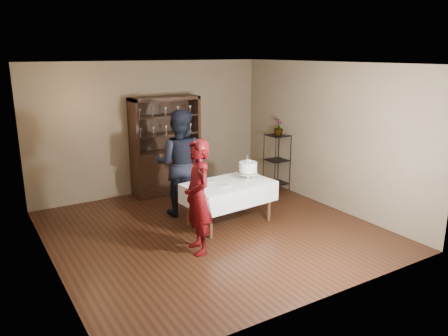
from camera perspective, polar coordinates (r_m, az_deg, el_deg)
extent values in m
plane|color=black|center=(7.34, -1.54, -8.09)|extent=(5.00, 5.00, 0.00)
plane|color=silver|center=(6.75, -1.71, 13.50)|extent=(5.00, 5.00, 0.00)
cube|color=brown|center=(9.13, -9.51, 5.17)|extent=(5.00, 0.02, 2.70)
cube|color=brown|center=(6.11, -22.39, -0.63)|extent=(0.02, 5.00, 2.70)
cube|color=brown|center=(8.42, 13.32, 4.15)|extent=(0.02, 5.00, 2.70)
cube|color=black|center=(9.17, -7.50, -0.48)|extent=(1.40, 0.48, 0.90)
cube|color=black|center=(9.15, -8.28, 5.88)|extent=(1.40, 0.03, 1.10)
cube|color=black|center=(8.89, -7.83, 9.01)|extent=(1.40, 0.48, 0.06)
cube|color=black|center=(8.99, -7.67, 4.44)|extent=(1.28, 0.42, 0.02)
cube|color=black|center=(8.93, -7.75, 6.78)|extent=(1.28, 0.42, 0.02)
cylinder|color=black|center=(9.04, 6.70, 0.31)|extent=(0.02, 0.02, 1.20)
cylinder|color=black|center=(9.29, 8.64, 0.64)|extent=(0.02, 0.02, 1.20)
cylinder|color=black|center=(9.35, 5.19, 0.84)|extent=(0.02, 0.02, 1.20)
cylinder|color=black|center=(9.59, 7.11, 1.15)|extent=(0.02, 0.02, 1.20)
cube|color=black|center=(9.43, 6.83, -1.91)|extent=(0.40, 0.40, 0.02)
cube|color=black|center=(9.30, 6.92, 1.04)|extent=(0.40, 0.40, 0.01)
cube|color=black|center=(9.19, 7.03, 4.25)|extent=(0.40, 0.40, 0.02)
cube|color=silver|center=(7.43, 0.63, -3.16)|extent=(1.54, 1.03, 0.34)
cylinder|color=#482C1A|center=(6.90, -1.77, -6.54)|extent=(0.06, 0.06, 0.69)
cylinder|color=#482C1A|center=(7.63, 5.91, -4.45)|extent=(0.06, 0.06, 0.69)
cylinder|color=#482C1A|center=(7.43, -4.81, -4.97)|extent=(0.06, 0.06, 0.69)
cylinder|color=#482C1A|center=(8.12, 2.64, -3.18)|extent=(0.06, 0.06, 0.69)
imported|color=#360405|center=(6.31, -3.41, -3.79)|extent=(0.50, 0.68, 1.69)
imported|color=black|center=(7.81, -5.82, 0.67)|extent=(1.17, 1.12, 1.91)
cylinder|color=silver|center=(7.60, 3.13, -1.39)|extent=(0.19, 0.19, 0.01)
cylinder|color=silver|center=(7.59, 3.14, -1.08)|extent=(0.05, 0.05, 0.10)
cylinder|color=silver|center=(7.57, 3.14, -0.68)|extent=(0.34, 0.34, 0.01)
cylinder|color=#4A6A32|center=(7.57, 3.15, -0.57)|extent=(0.34, 0.34, 0.02)
cylinder|color=white|center=(7.55, 3.16, 0.07)|extent=(0.40, 0.40, 0.19)
sphere|color=#5368B2|center=(7.53, 3.35, 0.89)|extent=(0.02, 0.02, 0.02)
cube|color=white|center=(7.47, 3.01, 1.21)|extent=(0.02, 0.02, 0.13)
cube|color=black|center=(7.45, 3.02, 1.82)|extent=(0.02, 0.02, 0.05)
cylinder|color=silver|center=(7.20, 0.00, -2.28)|extent=(0.25, 0.25, 0.01)
cylinder|color=silver|center=(7.45, -1.74, -1.69)|extent=(0.17, 0.17, 0.01)
imported|color=#4A6A32|center=(9.12, 7.13, 5.31)|extent=(0.24, 0.24, 0.34)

